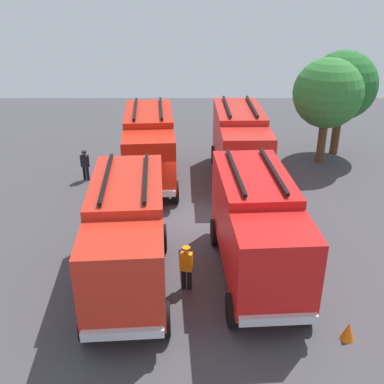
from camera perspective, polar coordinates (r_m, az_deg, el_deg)
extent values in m
plane|color=#423F44|center=(21.02, 0.00, -3.45)|extent=(47.17, 47.17, 0.00)
cube|color=red|center=(21.98, -5.39, 3.80)|extent=(2.40, 2.67, 2.60)
cube|color=#8C9EAD|center=(20.88, -5.43, 3.55)|extent=(0.26, 2.12, 1.46)
cube|color=red|center=(25.22, -5.39, 7.01)|extent=(4.99, 2.89, 2.90)
cube|color=black|center=(24.78, -3.92, 10.52)|extent=(4.32, 0.48, 0.12)
cube|color=black|center=(24.80, -7.15, 10.40)|extent=(4.32, 0.48, 0.12)
cube|color=silver|center=(21.33, -5.27, -0.25)|extent=(0.40, 2.38, 0.28)
cylinder|color=black|center=(22.42, -2.16, 0.03)|extent=(1.13, 0.44, 1.10)
cylinder|color=black|center=(22.46, -8.29, -0.19)|extent=(1.13, 0.44, 1.10)
cylinder|color=black|center=(26.93, -2.68, 4.46)|extent=(1.13, 0.44, 1.10)
cylinder|color=black|center=(26.96, -7.79, 4.27)|extent=(1.13, 0.44, 1.10)
cube|color=red|center=(13.84, -8.71, -10.39)|extent=(2.38, 2.65, 2.60)
cube|color=#8C9EAD|center=(12.81, -9.11, -11.99)|extent=(0.24, 2.13, 1.46)
cube|color=red|center=(16.73, -7.97, -2.99)|extent=(4.97, 2.84, 2.90)
cube|color=black|center=(16.01, -5.85, 2.04)|extent=(4.32, 0.44, 0.12)
cube|color=black|center=(16.12, -10.74, 1.87)|extent=(4.32, 0.44, 0.12)
cube|color=silver|center=(13.63, -8.72, -17.28)|extent=(0.37, 2.38, 0.28)
cylinder|color=black|center=(14.58, -3.47, -15.70)|extent=(1.12, 0.43, 1.10)
cylinder|color=black|center=(14.78, -13.17, -15.78)|extent=(1.12, 0.43, 1.10)
cylinder|color=black|center=(18.57, -3.75, -5.75)|extent=(1.12, 0.43, 1.10)
cylinder|color=black|center=(18.73, -11.15, -5.93)|extent=(1.12, 0.43, 1.10)
cube|color=red|center=(22.45, 6.82, 4.20)|extent=(2.25, 2.55, 2.60)
cube|color=#8C9EAD|center=(21.37, 7.23, 3.97)|extent=(0.13, 2.13, 1.46)
cube|color=red|center=(25.67, 5.82, 7.32)|extent=(4.85, 2.60, 2.90)
cube|color=black|center=(25.33, 7.55, 10.69)|extent=(4.32, 0.21, 0.12)
cube|color=black|center=(25.16, 4.40, 10.73)|extent=(4.32, 0.21, 0.12)
cube|color=silver|center=(21.80, 7.07, 0.24)|extent=(0.25, 2.38, 0.28)
cylinder|color=black|center=(23.06, 9.64, 0.42)|extent=(1.11, 0.37, 1.10)
cylinder|color=black|center=(22.73, 3.69, 0.37)|extent=(1.11, 0.37, 1.10)
cylinder|color=black|center=(27.51, 7.87, 4.71)|extent=(1.11, 0.37, 1.10)
cylinder|color=black|center=(27.24, 2.87, 4.71)|extent=(1.11, 0.37, 1.10)
cube|color=red|center=(14.39, 10.06, -8.96)|extent=(2.36, 2.64, 2.60)
cube|color=#8C9EAD|center=(13.38, 11.18, -10.36)|extent=(0.22, 2.13, 1.46)
cube|color=red|center=(17.25, 7.52, -2.05)|extent=(4.95, 2.80, 2.90)
cube|color=black|center=(16.74, 10.14, 2.82)|extent=(4.32, 0.40, 0.12)
cube|color=black|center=(16.47, 5.48, 2.73)|extent=(4.32, 0.40, 0.12)
cube|color=silver|center=(14.16, 10.82, -15.53)|extent=(0.35, 2.38, 0.28)
cylinder|color=black|center=(15.45, 14.25, -13.83)|extent=(1.12, 0.42, 1.10)
cylinder|color=black|center=(14.94, 5.15, -14.58)|extent=(1.12, 0.42, 1.10)
cylinder|color=black|center=(19.33, 10.09, -4.77)|extent=(1.12, 0.42, 1.10)
cylinder|color=black|center=(18.93, 2.98, -5.08)|extent=(1.12, 0.42, 1.10)
cylinder|color=black|center=(25.69, -13.39, 2.33)|extent=(0.16, 0.16, 0.78)
cylinder|color=black|center=(25.58, -12.99, 2.28)|extent=(0.16, 0.16, 0.78)
cube|color=black|center=(25.37, -13.35, 3.82)|extent=(0.36, 0.48, 0.68)
sphere|color=brown|center=(25.21, -13.45, 4.77)|extent=(0.22, 0.22, 0.22)
cylinder|color=black|center=(25.18, -13.47, 4.96)|extent=(0.28, 0.28, 0.07)
cylinder|color=black|center=(29.55, 9.35, 5.76)|extent=(0.16, 0.16, 0.81)
cylinder|color=black|center=(29.71, 9.10, 5.88)|extent=(0.16, 0.16, 0.81)
cube|color=gold|center=(29.39, 9.33, 7.21)|extent=(0.48, 0.42, 0.70)
sphere|color=#9E704C|center=(29.26, 9.39, 8.07)|extent=(0.23, 0.23, 0.23)
cylinder|color=gold|center=(29.23, 9.40, 8.24)|extent=(0.28, 0.28, 0.07)
cylinder|color=black|center=(16.44, -1.06, -10.89)|extent=(0.16, 0.16, 0.80)
cylinder|color=black|center=(16.41, -0.33, -10.97)|extent=(0.16, 0.16, 0.80)
cube|color=orange|center=(15.99, -0.71, -8.76)|extent=(0.32, 0.46, 0.70)
sphere|color=beige|center=(15.74, -0.72, -7.36)|extent=(0.23, 0.23, 0.23)
cylinder|color=orange|center=(15.69, -0.72, -7.08)|extent=(0.28, 0.28, 0.07)
cylinder|color=black|center=(29.34, -6.26, 5.81)|extent=(0.16, 0.16, 0.81)
cylinder|color=black|center=(29.36, -5.85, 5.85)|extent=(0.16, 0.16, 0.81)
cube|color=#B7140F|center=(29.11, -6.13, 7.24)|extent=(0.32, 0.46, 0.71)
sphere|color=tan|center=(28.96, -6.17, 8.13)|extent=(0.23, 0.23, 0.23)
cylinder|color=#B7140F|center=(28.94, -6.18, 8.30)|extent=(0.29, 0.29, 0.07)
cylinder|color=brown|center=(30.04, 17.64, 6.99)|extent=(0.51, 0.51, 2.57)
sphere|color=#236628|center=(29.29, 18.43, 12.61)|extent=(4.11, 4.11, 4.11)
cylinder|color=brown|center=(28.32, 16.00, 6.05)|extent=(0.50, 0.50, 2.49)
sphere|color=#337A33|center=(27.54, 16.74, 11.83)|extent=(3.99, 3.99, 3.99)
cone|color=#F2600C|center=(15.29, 19.06, -16.23)|extent=(0.43, 0.43, 0.62)
cone|color=#F2600C|center=(23.63, -12.13, 0.20)|extent=(0.44, 0.44, 0.63)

